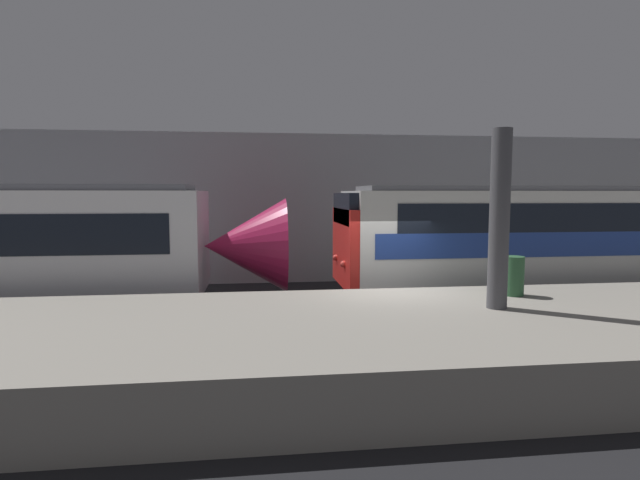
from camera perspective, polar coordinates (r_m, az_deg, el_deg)
The scene contains 5 objects.
ground_plane at distance 12.03m, azimuth 8.19°, elevation -10.10°, with size 120.00×120.00×0.00m, color black.
platform at distance 9.45m, azimuth 12.59°, elevation -11.38°, with size 40.00×5.34×0.99m.
station_rear_barrier at distance 18.10m, azimuth 2.73°, elevation 3.62°, with size 50.00×0.15×5.30m.
support_pillar_near at distance 10.06m, azimuth 19.82°, elevation 2.22°, with size 0.38×0.38×3.42m.
trash_bin at distance 11.59m, azimuth 21.24°, elevation -3.84°, with size 0.44×0.44×0.85m.
Camera 1 is at (-3.10, -11.18, 3.19)m, focal length 28.00 mm.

